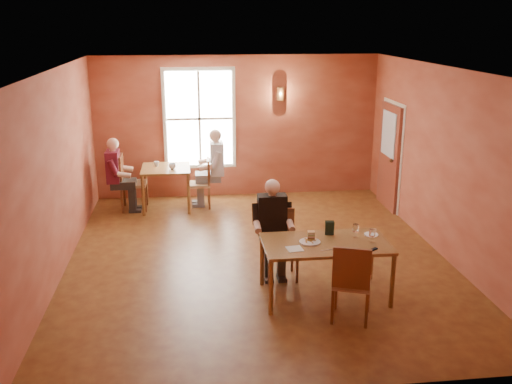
{
  "coord_description": "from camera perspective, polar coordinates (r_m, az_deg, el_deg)",
  "views": [
    {
      "loc": [
        -1.05,
        -8.45,
        3.7
      ],
      "look_at": [
        0.0,
        0.2,
        1.05
      ],
      "focal_mm": 40.0,
      "sensor_mm": 36.0,
      "label": 1
    }
  ],
  "objects": [
    {
      "name": "chair_diner_maroon",
      "position": [
        11.68,
        -12.14,
        0.96
      ],
      "size": [
        0.5,
        0.5,
        1.13
      ],
      "primitive_type": null,
      "rotation": [
        0.0,
        0.0,
        -1.57
      ],
      "color": "#532F1C",
      "rests_on": "ground"
    },
    {
      "name": "ceiling",
      "position": [
        8.54,
        0.17,
        12.22
      ],
      "size": [
        6.0,
        7.0,
        0.04
      ],
      "primitive_type": "cube",
      "color": "white",
      "rests_on": "wall_back"
    },
    {
      "name": "chair_diner_white",
      "position": [
        11.64,
        -5.74,
        0.89
      ],
      "size": [
        0.44,
        0.44,
        1.01
      ],
      "primitive_type": null,
      "rotation": [
        0.0,
        0.0,
        1.57
      ],
      "color": "brown",
      "rests_on": "ground"
    },
    {
      "name": "goblet_a",
      "position": [
        7.99,
        9.93,
        -3.82
      ],
      "size": [
        0.09,
        0.09,
        0.21
      ],
      "primitive_type": null,
      "rotation": [
        0.0,
        0.0,
        -0.05
      ],
      "color": "white",
      "rests_on": "main_table"
    },
    {
      "name": "main_table",
      "position": [
        7.97,
        6.87,
        -7.68
      ],
      "size": [
        1.7,
        0.96,
        0.8
      ],
      "primitive_type": null,
      "color": "brown",
      "rests_on": "ground"
    },
    {
      "name": "napkin",
      "position": [
        7.55,
        3.88,
        -5.69
      ],
      "size": [
        0.23,
        0.23,
        0.01
      ],
      "primitive_type": "cube",
      "rotation": [
        0.0,
        0.0,
        0.12
      ],
      "color": "silver",
      "rests_on": "main_table"
    },
    {
      "name": "diner_white",
      "position": [
        11.57,
        -5.63,
        2.14
      ],
      "size": [
        0.61,
        0.61,
        1.53
      ],
      "primitive_type": null,
      "rotation": [
        0.0,
        0.0,
        1.57
      ],
      "color": "white",
      "rests_on": "ground"
    },
    {
      "name": "chair_empty",
      "position": [
        7.4,
        9.57,
        -8.74
      ],
      "size": [
        0.6,
        0.6,
        1.05
      ],
      "primitive_type": null,
      "rotation": [
        0.0,
        0.0,
        -0.36
      ],
      "color": "#492E14",
      "rests_on": "ground"
    },
    {
      "name": "diner_maroon",
      "position": [
        11.64,
        -12.34,
        1.7
      ],
      "size": [
        0.58,
        0.58,
        1.45
      ],
      "primitive_type": null,
      "rotation": [
        0.0,
        0.0,
        -1.57
      ],
      "color": "#531521",
      "rests_on": "ground"
    },
    {
      "name": "wall_right",
      "position": [
        9.62,
        18.2,
        2.85
      ],
      "size": [
        0.04,
        7.0,
        3.0
      ],
      "primitive_type": "cube",
      "color": "brown",
      "rests_on": "ground"
    },
    {
      "name": "goblet_b",
      "position": [
        7.87,
        11.54,
        -4.27
      ],
      "size": [
        0.09,
        0.09,
        0.21
      ],
      "primitive_type": null,
      "rotation": [
        0.0,
        0.0,
        0.03
      ],
      "color": "white",
      "rests_on": "main_table"
    },
    {
      "name": "chair_diner_main",
      "position": [
        8.41,
        2.54,
        -5.39
      ],
      "size": [
        0.45,
        0.45,
        1.02
      ],
      "primitive_type": null,
      "rotation": [
        0.0,
        0.0,
        3.14
      ],
      "color": "brown",
      "rests_on": "ground"
    },
    {
      "name": "plate_food",
      "position": [
        7.77,
        5.41,
        -4.94
      ],
      "size": [
        0.32,
        0.32,
        0.04
      ],
      "primitive_type": "cylinder",
      "rotation": [
        0.0,
        0.0,
        0.12
      ],
      "color": "silver",
      "rests_on": "main_table"
    },
    {
      "name": "wall_sconce",
      "position": [
        12.1,
        2.44,
        9.79
      ],
      "size": [
        0.16,
        0.16,
        0.28
      ],
      "primitive_type": "cylinder",
      "color": "brown",
      "rests_on": "wall_back"
    },
    {
      "name": "cup_a",
      "position": [
        11.43,
        -8.36,
        2.57
      ],
      "size": [
        0.18,
        0.18,
        0.11
      ],
      "primitive_type": "imported",
      "rotation": [
        0.0,
        0.0,
        0.34
      ],
      "color": "white",
      "rests_on": "second_table"
    },
    {
      "name": "menu_stand",
      "position": [
        8.05,
        7.37,
        -3.58
      ],
      "size": [
        0.13,
        0.08,
        0.21
      ],
      "primitive_type": "cube",
      "rotation": [
        0.0,
        0.0,
        -0.15
      ],
      "color": "black",
      "rests_on": "main_table"
    },
    {
      "name": "sandwich",
      "position": [
        7.83,
        5.53,
        -4.47
      ],
      "size": [
        0.11,
        0.1,
        0.12
      ],
      "primitive_type": "cube",
      "rotation": [
        0.0,
        0.0,
        -0.13
      ],
      "color": "#AE8351",
      "rests_on": "main_table"
    },
    {
      "name": "wall_back",
      "position": [
        12.19,
        -1.88,
        6.52
      ],
      "size": [
        6.0,
        0.04,
        3.0
      ],
      "primitive_type": "cube",
      "color": "brown",
      "rests_on": "ground"
    },
    {
      "name": "side_plate",
      "position": [
        8.17,
        11.45,
        -4.19
      ],
      "size": [
        0.26,
        0.26,
        0.02
      ],
      "primitive_type": "cylinder",
      "rotation": [
        0.0,
        0.0,
        -0.42
      ],
      "color": "white",
      "rests_on": "main_table"
    },
    {
      "name": "door",
      "position": [
        11.77,
        13.12,
        3.46
      ],
      "size": [
        0.12,
        1.04,
        2.1
      ],
      "primitive_type": "cube",
      "color": "maroon",
      "rests_on": "ground"
    },
    {
      "name": "knife",
      "position": [
        7.56,
        7.25,
        -5.78
      ],
      "size": [
        0.22,
        0.04,
        0.0
      ],
      "primitive_type": "cube",
      "rotation": [
        0.0,
        0.0,
        0.12
      ],
      "color": "white",
      "rests_on": "main_table"
    },
    {
      "name": "ground",
      "position": [
        9.28,
        0.15,
        -6.57
      ],
      "size": [
        6.0,
        7.0,
        0.01
      ],
      "primitive_type": "cube",
      "color": "brown",
      "rests_on": "ground"
    },
    {
      "name": "window",
      "position": [
        12.07,
        -5.68,
        7.3
      ],
      "size": [
        1.36,
        0.1,
        1.96
      ],
      "primitive_type": "cube",
      "color": "white",
      "rests_on": "wall_back"
    },
    {
      "name": "sunglasses",
      "position": [
        7.66,
        11.65,
        -5.65
      ],
      "size": [
        0.14,
        0.12,
        0.02
      ],
      "primitive_type": "cube",
      "rotation": [
        0.0,
        0.0,
        0.66
      ],
      "color": "black",
      "rests_on": "main_table"
    },
    {
      "name": "wall_left",
      "position": [
        8.95,
        -19.29,
        1.71
      ],
      "size": [
        0.04,
        7.0,
        3.0
      ],
      "primitive_type": "cube",
      "color": "brown",
      "rests_on": "ground"
    },
    {
      "name": "diner_main",
      "position": [
        8.32,
        2.59,
        -4.25
      ],
      "size": [
        0.56,
        0.56,
        1.4
      ],
      "primitive_type": null,
      "rotation": [
        0.0,
        0.0,
        3.14
      ],
      "color": "#452F27",
      "rests_on": "ground"
    },
    {
      "name": "second_table",
      "position": [
        11.67,
        -8.92,
        0.41
      ],
      "size": [
        0.96,
        0.96,
        0.85
      ],
      "primitive_type": null,
      "color": "brown",
      "rests_on": "ground"
    },
    {
      "name": "cup_b",
      "position": [
        11.68,
        -9.92,
        2.79
      ],
      "size": [
        0.12,
        0.12,
        0.1
      ],
      "primitive_type": "imported",
      "rotation": [
        0.0,
        0.0,
        0.14
      ],
      "color": "white",
      "rests_on": "second_table"
    },
    {
      "name": "wall_front",
      "position": [
        5.52,
        4.66,
        -6.66
      ],
      "size": [
        6.0,
        0.04,
        3.0
      ],
      "primitive_type": "cube",
      "color": "brown",
      "rests_on": "ground"
    }
  ]
}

